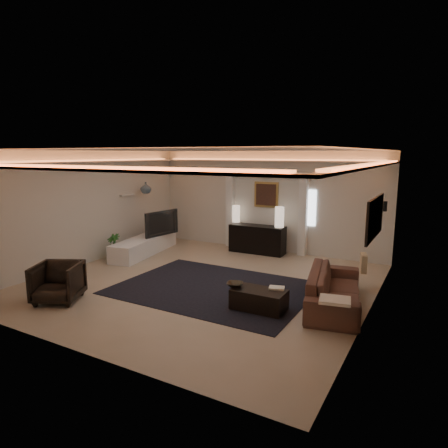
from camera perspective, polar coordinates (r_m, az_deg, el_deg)
The scene contains 33 objects.
floor at distance 8.85m, azimuth -3.06°, elevation -8.48°, with size 7.00×7.00×0.00m, color tan.
ceiling at distance 8.38m, azimuth -3.26°, elevation 10.64°, with size 7.00×7.00×0.00m, color white.
wall_back at distance 11.57m, azimuth 6.18°, elevation 3.28°, with size 7.00×7.00×0.00m, color beige.
wall_front at distance 5.91m, azimuth -21.70°, elevation -4.07°, with size 7.00×7.00×0.00m, color beige.
wall_left at distance 10.77m, azimuth -19.10°, elevation 2.26°, with size 7.00×7.00×0.00m, color beige.
wall_right at distance 7.28m, azimuth 20.82°, elevation -1.43°, with size 7.00×7.00×0.00m, color beige.
cove_soffit at distance 8.39m, azimuth -3.24°, elevation 8.73°, with size 7.00×7.00×0.04m, color silver.
daylight_slit at distance 11.11m, azimuth 12.54°, elevation 2.29°, with size 0.25×0.03×1.00m, color white.
area_rug at distance 8.49m, azimuth -1.48°, elevation -9.26°, with size 4.00×3.00×0.01m, color black.
pilaster_left at distance 12.03m, azimuth 0.91°, elevation 1.92°, with size 0.22×0.20×2.20m, color silver.
pilaster_right at distance 11.13m, azimuth 11.39°, elevation 1.04°, with size 0.22×0.20×2.20m, color silver.
alcove_header at distance 11.41m, azimuth 6.06°, elevation 7.22°, with size 2.52×0.20×0.12m, color silver.
painting_frame at distance 11.52m, azimuth 6.14°, elevation 4.25°, with size 0.74×0.04×0.74m, color tan.
painting_canvas at distance 11.50m, azimuth 6.09°, elevation 4.24°, with size 0.62×0.02×0.62m, color #4C2D1E.
art_panel_frame at distance 7.53m, azimuth 21.06°, elevation 0.86°, with size 0.04×1.64×0.74m, color black.
art_panel_gold at distance 7.53m, azimuth 20.87°, elevation 0.88°, with size 0.02×1.50×0.62m, color tan.
wall_sconce at distance 9.41m, azimuth 22.22°, elevation 2.41°, with size 0.12×0.12×0.22m, color black.
wall_niche at distance 11.67m, azimuth -13.83°, elevation 4.09°, with size 0.10×0.55×0.04m, color silver.
console at distance 11.36m, azimuth 4.84°, elevation -2.20°, with size 1.60×0.50×0.80m, color black.
lamp_left at distance 11.77m, azimuth 1.77°, elevation 1.68°, with size 0.22×0.22×0.50m, color beige.
lamp_right at distance 11.05m, azimuth 8.05°, elevation 1.03°, with size 0.26×0.26×0.57m, color beige.
media_ledge at distance 11.49m, azimuth -11.41°, elevation -3.12°, with size 0.67×2.68×0.50m, color white.
tv at distance 11.63m, azimuth -9.43°, elevation 0.05°, with size 0.16×1.25×0.72m, color black.
figurine at distance 12.62m, azimuth -8.60°, elevation 0.08°, with size 0.13×0.13×0.35m, color black.
ginger_jar at distance 11.81m, azimuth -11.27°, elevation 5.17°, with size 0.32×0.32×0.33m, color slate.
plant at distance 11.03m, azimuth -15.70°, elevation -3.19°, with size 0.39×0.39×0.70m, color #286122.
sofa at distance 7.73m, azimuth 15.70°, elevation -9.02°, with size 0.91×2.32×0.68m, color black.
throw_blanket at distance 6.55m, azimuth 15.78°, elevation -10.59°, with size 0.48×0.39×0.05m, color beige.
throw_pillow at distance 8.86m, azimuth 19.57°, elevation -5.34°, with size 0.11×0.38×0.38m, color tan.
coffee_table at distance 7.34m, azimuth 5.09°, elevation -10.82°, with size 0.98×0.53×0.36m, color black.
bowl at distance 7.41m, azimuth 1.59°, elevation -8.58°, with size 0.30×0.30×0.07m, color black.
magazine at distance 7.35m, azimuth 7.66°, elevation -9.01°, with size 0.28×0.20×0.03m, color white.
armchair at distance 8.31m, azimuth -22.95°, elevation -7.79°, with size 0.81×0.84×0.76m, color black.
Camera 1 is at (4.50, -7.07, 2.83)m, focal length 31.53 mm.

